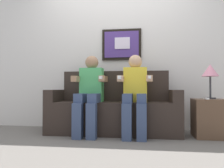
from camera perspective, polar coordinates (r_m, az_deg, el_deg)
The scene contains 8 objects.
ground_plane at distance 3.02m, azimuth -0.41°, elevation -13.32°, with size 5.53×5.53×0.00m, color #66605B.
back_wall_assembly at distance 3.77m, azimuth 1.35°, elevation 8.96°, with size 4.25×0.10×2.60m.
couch at distance 3.29m, azimuth 0.43°, elevation -6.83°, with size 1.85×0.58×0.90m.
person_on_left at distance 3.17m, azimuth -5.56°, elevation -1.73°, with size 0.46×0.56×1.11m.
person_on_right at distance 3.08m, azimuth 5.77°, elevation -1.73°, with size 0.46×0.56×1.11m.
side_table_right at distance 3.28m, azimuth 23.10°, elevation -7.85°, with size 0.40×0.40×0.50m.
table_lamp at distance 3.29m, azimuth 23.33°, elevation 2.79°, with size 0.22×0.22×0.46m.
spare_remote_on_table at distance 3.13m, azimuth 22.56°, elevation -3.39°, with size 0.04×0.13×0.02m, color white.
Camera 1 is at (0.43, -2.92, 0.63)m, focal length 36.58 mm.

